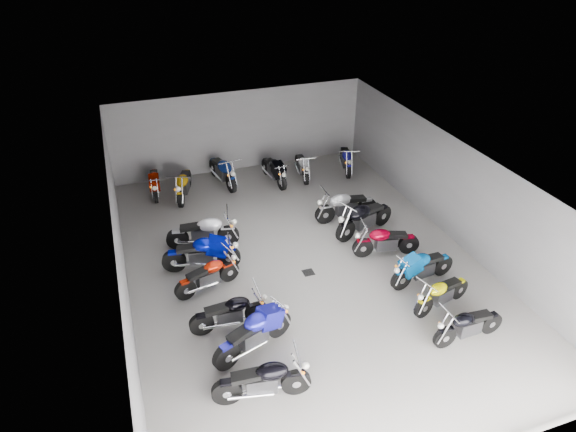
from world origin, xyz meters
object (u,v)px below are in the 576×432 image
Objects in this scene: motorcycle_left_a at (263,381)px; motorcycle_right_e at (364,218)px; drain_grate at (308,272)px; motorcycle_left_d at (208,275)px; motorcycle_back_a at (155,182)px; motorcycle_right_b at (442,293)px; motorcycle_left_c at (230,313)px; motorcycle_right_a at (468,325)px; motorcycle_right_c at (422,267)px; motorcycle_left_b at (254,333)px; motorcycle_back_b at (184,184)px; motorcycle_back_c at (223,171)px; motorcycle_right_d at (385,241)px; motorcycle_back_d at (274,170)px; motorcycle_left_e at (202,254)px; motorcycle_left_f at (204,232)px; motorcycle_back_e at (302,166)px; motorcycle_back_f at (346,159)px; motorcycle_right_f at (346,206)px.

motorcycle_right_e reaches higher than motorcycle_left_a.
motorcycle_left_d is (-2.87, 0.22, 0.46)m from drain_grate.
motorcycle_back_a is (-3.59, 6.37, 0.47)m from drain_grate.
motorcycle_left_c is at bearing 64.18° from motorcycle_right_b.
motorcycle_right_c reaches higher than motorcycle_right_a.
motorcycle_left_c is at bearing 82.61° from motorcycle_right_c.
drain_grate is at bearing 113.63° from motorcycle_left_b.
motorcycle_right_c is 1.05× the size of motorcycle_back_a.
motorcycle_left_c is 0.97× the size of motorcycle_back_b.
motorcycle_right_e reaches higher than motorcycle_back_c.
motorcycle_right_d is 0.97× the size of motorcycle_back_d.
motorcycle_left_a reaches higher than motorcycle_back_a.
motorcycle_left_b reaches higher than motorcycle_left_a.
motorcycle_right_e is 6.69m from motorcycle_back_b.
motorcycle_right_b is (5.05, -0.14, -0.08)m from motorcycle_left_b.
motorcycle_left_a is 1.02× the size of motorcycle_right_c.
motorcycle_left_e is 1.01× the size of motorcycle_left_f.
motorcycle_back_e is (5.62, -0.46, -0.01)m from motorcycle_back_a.
motorcycle_left_d is at bearing 65.96° from motorcycle_right_c.
motorcycle_left_d is at bearing 56.48° from motorcycle_back_f.
motorcycle_right_c is (5.67, -2.63, -0.04)m from motorcycle_left_e.
motorcycle_right_d is at bearing 93.22° from motorcycle_back_f.
motorcycle_right_a is at bearing 164.36° from motorcycle_right_e.
motorcycle_left_f is 4.90m from motorcycle_back_d.
motorcycle_right_c is (0.10, 1.11, 0.04)m from motorcycle_right_b.
motorcycle_left_d is 0.97m from motorcycle_left_e.
motorcycle_right_e reaches higher than motorcycle_back_a.
motorcycle_left_b is 5.44m from motorcycle_right_d.
motorcycle_right_d is at bearing 102.93° from motorcycle_back_e.
motorcycle_right_d reaches higher than motorcycle_left_d.
motorcycle_left_e is at bearing 57.33° from motorcycle_right_c.
motorcycle_back_f is at bearing -35.80° from motorcycle_right_e.
drain_grate is 0.16× the size of motorcycle_back_a.
motorcycle_right_d is 5.95m from motorcycle_back_f.
motorcycle_right_f is (4.92, 3.85, 0.05)m from motorcycle_left_c.
motorcycle_right_f reaches higher than motorcycle_right_d.
motorcycle_right_e is at bearing 104.06° from motorcycle_back_d.
motorcycle_right_c reaches higher than drain_grate.
motorcycle_left_c is 6.25m from motorcycle_right_f.
motorcycle_back_b is at bearing 56.29° from motorcycle_right_f.
motorcycle_back_c is 4.96m from motorcycle_back_f.
motorcycle_back_c is at bearing 11.37° from motorcycle_back_f.
motorcycle_back_d is (-1.88, 8.39, 0.04)m from motorcycle_right_b.
motorcycle_right_c is at bearing 92.05° from motorcycle_left_c.
motorcycle_left_e is 1.14× the size of motorcycle_back_e.
motorcycle_right_b is at bearing -42.95° from drain_grate.
motorcycle_left_c is 2.68m from motorcycle_left_e.
motorcycle_right_c is 7.38m from motorcycle_back_e.
motorcycle_right_d is 5.99m from motorcycle_back_d.
motorcycle_right_e is (-0.38, 2.85, 0.06)m from motorcycle_right_c.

